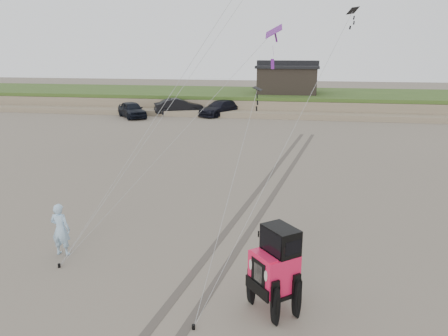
{
  "coord_description": "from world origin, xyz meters",
  "views": [
    {
      "loc": [
        3.41,
        -10.23,
        6.29
      ],
      "look_at": [
        1.12,
        3.0,
        2.6
      ],
      "focal_mm": 35.0,
      "sensor_mm": 36.0,
      "label": 1
    }
  ],
  "objects_px": {
    "cabin": "(287,78)",
    "truck_b": "(179,107)",
    "truck_a": "(132,110)",
    "truck_c": "(220,108)",
    "jeep": "(274,279)",
    "man": "(60,229)"
  },
  "relations": [
    {
      "from": "truck_a",
      "to": "truck_b",
      "type": "xyz_separation_m",
      "value": [
        3.82,
        2.59,
        0.04
      ]
    },
    {
      "from": "truck_b",
      "to": "truck_c",
      "type": "bearing_deg",
      "value": -112.47
    },
    {
      "from": "jeep",
      "to": "truck_c",
      "type": "bearing_deg",
      "value": 152.9
    },
    {
      "from": "cabin",
      "to": "man",
      "type": "height_order",
      "value": "cabin"
    },
    {
      "from": "truck_a",
      "to": "truck_b",
      "type": "height_order",
      "value": "truck_b"
    },
    {
      "from": "truck_a",
      "to": "jeep",
      "type": "height_order",
      "value": "jeep"
    },
    {
      "from": "cabin",
      "to": "man",
      "type": "bearing_deg",
      "value": -99.17
    },
    {
      "from": "truck_b",
      "to": "truck_c",
      "type": "relative_size",
      "value": 0.96
    },
    {
      "from": "truck_a",
      "to": "cabin",
      "type": "bearing_deg",
      "value": -7.8
    },
    {
      "from": "truck_b",
      "to": "man",
      "type": "distance_m",
      "value": 30.17
    },
    {
      "from": "jeep",
      "to": "man",
      "type": "relative_size",
      "value": 2.77
    },
    {
      "from": "cabin",
      "to": "truck_a",
      "type": "distance_m",
      "value": 16.6
    },
    {
      "from": "cabin",
      "to": "truck_a",
      "type": "bearing_deg",
      "value": -148.99
    },
    {
      "from": "truck_c",
      "to": "man",
      "type": "bearing_deg",
      "value": -57.74
    },
    {
      "from": "cabin",
      "to": "jeep",
      "type": "relative_size",
      "value": 1.36
    },
    {
      "from": "truck_b",
      "to": "truck_c",
      "type": "height_order",
      "value": "truck_b"
    },
    {
      "from": "cabin",
      "to": "truck_b",
      "type": "height_order",
      "value": "cabin"
    },
    {
      "from": "cabin",
      "to": "man",
      "type": "relative_size",
      "value": 3.78
    },
    {
      "from": "truck_b",
      "to": "man",
      "type": "xyz_separation_m",
      "value": [
        4.48,
        -29.83,
        0.06
      ]
    },
    {
      "from": "truck_b",
      "to": "man",
      "type": "bearing_deg",
      "value": 164.92
    },
    {
      "from": "truck_b",
      "to": "jeep",
      "type": "xyz_separation_m",
      "value": [
        11.22,
        -31.76,
        0.09
      ]
    },
    {
      "from": "truck_a",
      "to": "man",
      "type": "distance_m",
      "value": 28.48
    }
  ]
}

